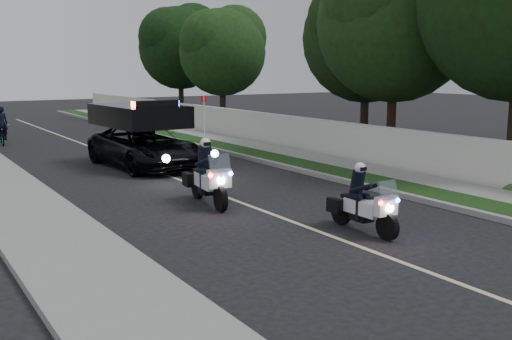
# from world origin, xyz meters

# --- Properties ---
(ground) EXTENTS (120.00, 120.00, 0.00)m
(ground) POSITION_xyz_m (0.00, 0.00, 0.00)
(ground) COLOR black
(ground) RESTS_ON ground
(curb_right) EXTENTS (0.20, 60.00, 0.15)m
(curb_right) POSITION_xyz_m (4.10, 10.00, 0.07)
(curb_right) COLOR gray
(curb_right) RESTS_ON ground
(grass_verge) EXTENTS (1.20, 60.00, 0.16)m
(grass_verge) POSITION_xyz_m (4.80, 10.00, 0.08)
(grass_verge) COLOR #193814
(grass_verge) RESTS_ON ground
(sidewalk_right) EXTENTS (1.40, 60.00, 0.16)m
(sidewalk_right) POSITION_xyz_m (6.10, 10.00, 0.08)
(sidewalk_right) COLOR gray
(sidewalk_right) RESTS_ON ground
(property_wall) EXTENTS (0.22, 60.00, 1.50)m
(property_wall) POSITION_xyz_m (7.10, 10.00, 0.75)
(property_wall) COLOR beige
(property_wall) RESTS_ON ground
(curb_left) EXTENTS (0.20, 60.00, 0.15)m
(curb_left) POSITION_xyz_m (-4.10, 10.00, 0.07)
(curb_left) COLOR gray
(curb_left) RESTS_ON ground
(lane_marking) EXTENTS (0.12, 50.00, 0.01)m
(lane_marking) POSITION_xyz_m (0.00, 10.00, 0.00)
(lane_marking) COLOR #BFB78C
(lane_marking) RESTS_ON ground
(police_moto_left) EXTENTS (0.98, 2.14, 1.76)m
(police_moto_left) POSITION_xyz_m (-0.83, 4.65, 0.00)
(police_moto_left) COLOR silver
(police_moto_left) RESTS_ON ground
(police_moto_right) EXTENTS (0.65, 1.80, 1.53)m
(police_moto_right) POSITION_xyz_m (0.80, 0.52, 0.00)
(police_moto_right) COLOR silver
(police_moto_right) RESTS_ON ground
(police_suv) EXTENTS (2.85, 5.56, 2.63)m
(police_suv) POSITION_xyz_m (-0.01, 11.11, 0.00)
(police_suv) COLOR black
(police_suv) RESTS_ON ground
(bicycle) EXTENTS (0.83, 1.92, 0.98)m
(bicycle) POSITION_xyz_m (-3.24, 20.73, 0.00)
(bicycle) COLOR black
(bicycle) RESTS_ON ground
(cyclist) EXTENTS (0.58, 0.40, 1.59)m
(cyclist) POSITION_xyz_m (-3.24, 20.73, 0.00)
(cyclist) COLOR black
(cyclist) RESTS_ON ground
(sign_post) EXTENTS (0.40, 0.40, 2.23)m
(sign_post) POSITION_xyz_m (6.00, 18.04, 0.00)
(sign_post) COLOR #BC2C0D
(sign_post) RESTS_ON ground
(tree_right_a) EXTENTS (7.80, 7.80, 11.20)m
(tree_right_a) POSITION_xyz_m (9.79, 3.09, 0.00)
(tree_right_a) COLOR black
(tree_right_a) RESTS_ON ground
(tree_right_b) EXTENTS (6.13, 6.13, 10.15)m
(tree_right_b) POSITION_xyz_m (9.29, 8.17, 0.00)
(tree_right_b) COLOR #1D3E14
(tree_right_b) RESTS_ON ground
(tree_right_c) EXTENTS (6.00, 6.00, 9.35)m
(tree_right_c) POSITION_xyz_m (10.32, 10.84, 0.00)
(tree_right_c) COLOR black
(tree_right_c) RESTS_ON ground
(tree_right_d) EXTENTS (6.43, 6.43, 8.70)m
(tree_right_d) POSITION_xyz_m (9.70, 22.69, 0.00)
(tree_right_d) COLOR #1D4115
(tree_right_d) RESTS_ON ground
(tree_right_e) EXTENTS (6.00, 6.00, 9.56)m
(tree_right_e) POSITION_xyz_m (10.08, 29.41, 0.00)
(tree_right_e) COLOR black
(tree_right_e) RESTS_ON ground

